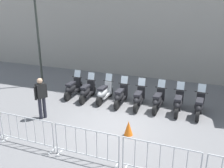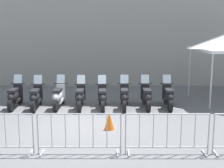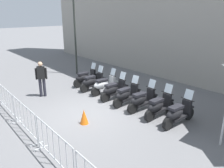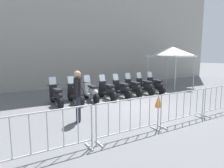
# 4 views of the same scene
# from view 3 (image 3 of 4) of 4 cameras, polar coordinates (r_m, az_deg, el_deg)

# --- Properties ---
(ground_plane) EXTENTS (120.00, 120.00, 0.00)m
(ground_plane) POSITION_cam_3_polar(r_m,az_deg,el_deg) (9.12, -6.82, -7.46)
(ground_plane) COLOR slate
(motorcycle_0) EXTENTS (0.58, 1.73, 1.24)m
(motorcycle_0) POSITION_cam_3_polar(r_m,az_deg,el_deg) (12.35, -6.89, 1.59)
(motorcycle_0) COLOR black
(motorcycle_0) RESTS_ON ground
(motorcycle_1) EXTENTS (0.56, 1.73, 1.24)m
(motorcycle_1) POSITION_cam_3_polar(r_m,az_deg,el_deg) (11.59, -5.09, 0.57)
(motorcycle_1) COLOR black
(motorcycle_1) RESTS_ON ground
(motorcycle_2) EXTENTS (0.63, 1.72, 1.24)m
(motorcycle_2) POSITION_cam_3_polar(r_m,az_deg,el_deg) (11.00, -2.00, -0.31)
(motorcycle_2) COLOR black
(motorcycle_2) RESTS_ON ground
(motorcycle_3) EXTENTS (0.57, 1.73, 1.24)m
(motorcycle_3) POSITION_cam_3_polar(r_m,az_deg,el_deg) (10.31, 0.50, -1.57)
(motorcycle_3) COLOR black
(motorcycle_3) RESTS_ON ground
(motorcycle_4) EXTENTS (0.56, 1.73, 1.24)m
(motorcycle_4) POSITION_cam_3_polar(r_m,az_deg,el_deg) (9.70, 3.78, -2.87)
(motorcycle_4) COLOR black
(motorcycle_4) RESTS_ON ground
(motorcycle_5) EXTENTS (0.63, 1.72, 1.24)m
(motorcycle_5) POSITION_cam_3_polar(r_m,az_deg,el_deg) (9.21, 7.84, -4.15)
(motorcycle_5) COLOR black
(motorcycle_5) RESTS_ON ground
(motorcycle_6) EXTENTS (0.58, 1.73, 1.24)m
(motorcycle_6) POSITION_cam_3_polar(r_m,az_deg,el_deg) (8.72, 12.10, -5.71)
(motorcycle_6) COLOR black
(motorcycle_6) RESTS_ON ground
(motorcycle_7) EXTENTS (0.63, 1.72, 1.24)m
(motorcycle_7) POSITION_cam_3_polar(r_m,az_deg,el_deg) (8.29, 16.82, -7.38)
(motorcycle_7) COLOR black
(motorcycle_7) RESTS_ON ground
(barrier_segment_1) EXTENTS (2.10, 0.68, 1.07)m
(barrier_segment_1) POSITION_cam_3_polar(r_m,az_deg,el_deg) (9.95, -25.96, -3.74)
(barrier_segment_1) COLOR #B2B5B7
(barrier_segment_1) RESTS_ON ground
(barrier_segment_2) EXTENTS (2.10, 0.68, 1.07)m
(barrier_segment_2) POSITION_cam_3_polar(r_m,az_deg,el_deg) (7.98, -21.84, -8.37)
(barrier_segment_2) COLOR #B2B5B7
(barrier_segment_2) RESTS_ON ground
(barrier_segment_3) EXTENTS (2.10, 0.68, 1.07)m
(barrier_segment_3) POSITION_cam_3_polar(r_m,az_deg,el_deg) (6.16, -14.91, -15.78)
(barrier_segment_3) COLOR #B2B5B7
(barrier_segment_3) RESTS_ON ground
(street_lamp) EXTENTS (0.36, 0.36, 5.75)m
(street_lamp) POSITION_cam_3_polar(r_m,az_deg,el_deg) (14.54, -9.78, 15.98)
(street_lamp) COLOR #2D332D
(street_lamp) RESTS_ON ground
(officer_near_row_end) EXTENTS (0.39, 0.47, 1.73)m
(officer_near_row_end) POSITION_cam_3_polar(r_m,az_deg,el_deg) (11.05, -17.91, 1.74)
(officer_near_row_end) COLOR #23232D
(officer_near_row_end) RESTS_ON ground
(traffic_cone) EXTENTS (0.32, 0.32, 0.55)m
(traffic_cone) POSITION_cam_3_polar(r_m,az_deg,el_deg) (8.18, -7.30, -8.45)
(traffic_cone) COLOR orange
(traffic_cone) RESTS_ON ground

